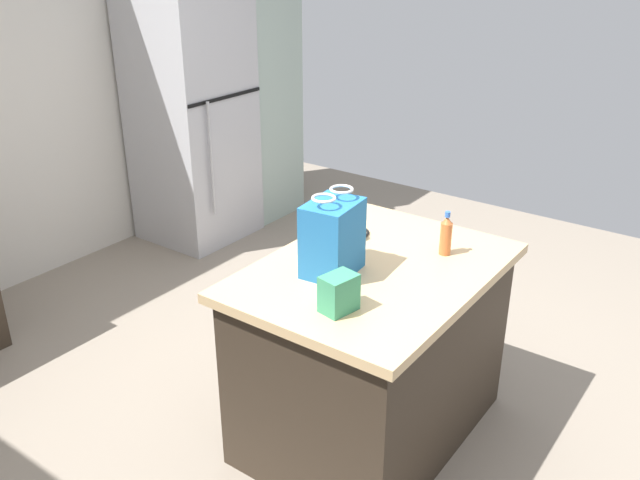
{
  "coord_description": "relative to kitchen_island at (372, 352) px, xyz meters",
  "views": [
    {
      "loc": [
        -2.3,
        -1.53,
        2.23
      ],
      "look_at": [
        -0.01,
        0.13,
        0.94
      ],
      "focal_mm": 37.98,
      "sensor_mm": 36.0,
      "label": 1
    }
  ],
  "objects": [
    {
      "name": "ear_defenders",
      "position": [
        0.25,
        0.27,
        0.47
      ],
      "size": [
        0.21,
        0.21,
        0.06
      ],
      "color": "black",
      "rests_on": "kitchen_island"
    },
    {
      "name": "tall_cabinet",
      "position": [
        1.91,
        2.41,
        0.58
      ],
      "size": [
        0.55,
        0.68,
        2.07
      ],
      "color": "#9EB2A8",
      "rests_on": "ground"
    },
    {
      "name": "refrigerator",
      "position": [
        1.24,
        2.41,
        0.48
      ],
      "size": [
        0.75,
        0.76,
        1.86
      ],
      "color": "#B7B7BC",
      "rests_on": "ground"
    },
    {
      "name": "ground",
      "position": [
        0.01,
        0.17,
        -0.45
      ],
      "size": [
        6.42,
        6.42,
        0.0
      ],
      "primitive_type": "plane",
      "color": "gray"
    },
    {
      "name": "kitchen_island",
      "position": [
        0.0,
        0.0,
        0.0
      ],
      "size": [
        1.26,
        0.92,
        0.89
      ],
      "color": "#33281E",
      "rests_on": "ground"
    },
    {
      "name": "small_box",
      "position": [
        -0.4,
        -0.08,
        0.52
      ],
      "size": [
        0.16,
        0.12,
        0.15
      ],
      "primitive_type": "cube",
      "rotation": [
        0.0,
        0.0,
        -0.2
      ],
      "color": "#388E66",
      "rests_on": "kitchen_island"
    },
    {
      "name": "bottle",
      "position": [
        0.3,
        -0.19,
        0.54
      ],
      "size": [
        0.05,
        0.05,
        0.21
      ],
      "color": "#C66633",
      "rests_on": "kitchen_island"
    },
    {
      "name": "shopping_bag",
      "position": [
        -0.15,
        0.13,
        0.61
      ],
      "size": [
        0.28,
        0.22,
        0.37
      ],
      "color": "#236BAD",
      "rests_on": "kitchen_island"
    }
  ]
}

